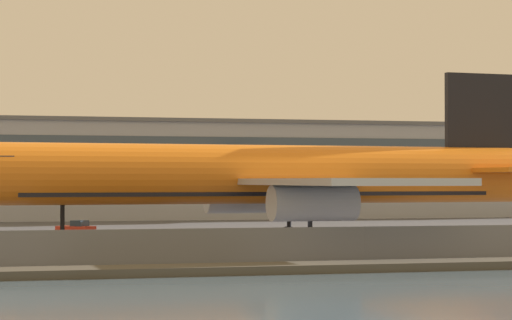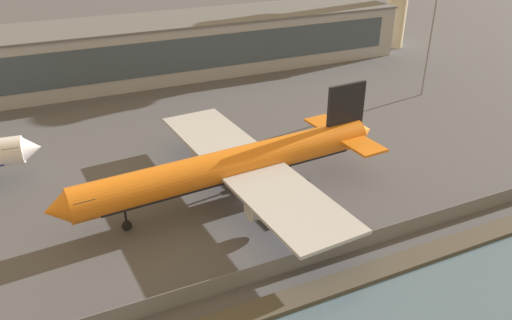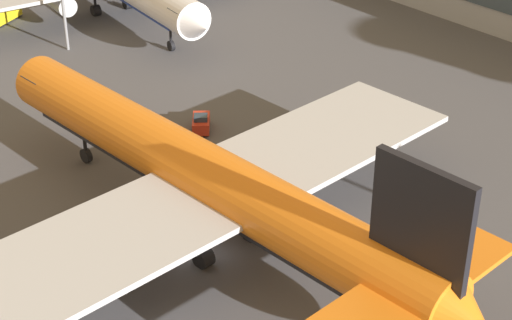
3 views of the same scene
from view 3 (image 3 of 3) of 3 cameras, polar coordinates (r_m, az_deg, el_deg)
ground_plane at (r=64.70m, az=-3.65°, el=-6.45°), size 500.00×500.00×0.00m
cargo_jet_orange at (r=63.62m, az=-3.37°, el=-1.13°), size 50.92×43.90×14.55m
baggage_tug at (r=81.77m, az=-3.68°, el=2.49°), size 3.50×3.24×1.80m
ops_van at (r=112.97m, az=-16.59°, el=9.42°), size 4.37×5.56×2.48m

